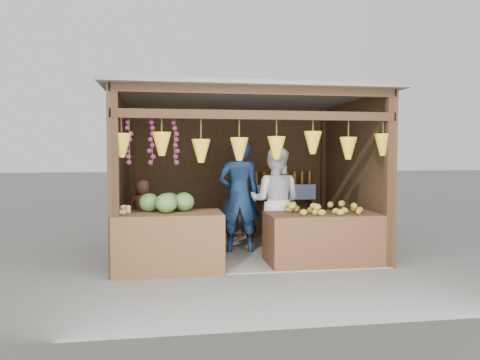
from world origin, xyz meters
The scene contains 12 objects.
ground centered at (0.00, 0.00, 0.00)m, with size 80.00×80.00×0.00m, color #514F49.
stall_structure centered at (-0.03, -0.04, 1.67)m, with size 4.30×3.30×2.66m.
back_shelf centered at (1.05, 1.28, 0.87)m, with size 1.25×0.32×1.32m.
counter_left centered at (-1.24, -1.13, 0.42)m, with size 1.52×0.85×0.84m, color #4D3319.
counter_right centered at (1.08, -1.07, 0.39)m, with size 1.71×0.85×0.77m, color #482918.
stool centered at (-1.66, 0.06, 0.13)m, with size 0.29×0.29×0.27m, color black.
man_standing centered at (-0.06, -0.06, 0.97)m, with size 0.70×0.46×1.93m, color #132848.
woman_standing centered at (0.51, -0.31, 0.89)m, with size 0.87×0.67×1.78m, color silver.
vendor_seated centered at (-1.66, 0.06, 0.76)m, with size 0.48×0.31×0.99m, color brown.
melon_pile centered at (-1.24, -1.04, 1.00)m, with size 1.00×0.50×0.32m, color #164512, non-canonical shape.
tanfruit_pile centered at (-1.90, -1.22, 0.90)m, with size 0.34×0.40×0.13m, color tan, non-canonical shape.
mango_pile centered at (1.15, -1.07, 0.88)m, with size 1.40×0.64×0.22m, color #B66D18, non-canonical shape.
Camera 1 is at (-1.26, -7.80, 1.64)m, focal length 35.00 mm.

